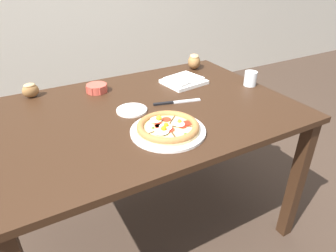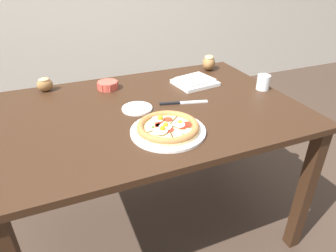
{
  "view_description": "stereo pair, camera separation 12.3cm",
  "coord_description": "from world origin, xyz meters",
  "px_view_note": "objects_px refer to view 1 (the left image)",
  "views": [
    {
      "loc": [
        -0.53,
        -1.18,
        1.41
      ],
      "look_at": [
        -0.01,
        -0.25,
        0.81
      ],
      "focal_mm": 32.0,
      "sensor_mm": 36.0,
      "label": 1
    },
    {
      "loc": [
        -0.42,
        -1.23,
        1.41
      ],
      "look_at": [
        -0.01,
        -0.25,
        0.81
      ],
      "focal_mm": 32.0,
      "sensor_mm": 36.0,
      "label": 2
    }
  ],
  "objects_px": {
    "dining_table": "(146,126)",
    "napkin_folded": "(184,81)",
    "bread_piece_near": "(30,90)",
    "knife_main": "(176,102)",
    "ramekin_bowl": "(97,88)",
    "pizza": "(168,128)",
    "water_glass": "(250,79)",
    "side_saucer": "(132,110)",
    "bread_piece_mid": "(194,61)"
  },
  "relations": [
    {
      "from": "dining_table",
      "to": "knife_main",
      "type": "xyz_separation_m",
      "value": [
        0.16,
        -0.02,
        0.1
      ]
    },
    {
      "from": "bread_piece_near",
      "to": "water_glass",
      "type": "bearing_deg",
      "value": -21.38
    },
    {
      "from": "knife_main",
      "to": "water_glass",
      "type": "relative_size",
      "value": 2.96
    },
    {
      "from": "napkin_folded",
      "to": "water_glass",
      "type": "height_order",
      "value": "water_glass"
    },
    {
      "from": "water_glass",
      "to": "bread_piece_near",
      "type": "bearing_deg",
      "value": 158.62
    },
    {
      "from": "pizza",
      "to": "knife_main",
      "type": "distance_m",
      "value": 0.29
    },
    {
      "from": "dining_table",
      "to": "ramekin_bowl",
      "type": "bearing_deg",
      "value": 113.83
    },
    {
      "from": "napkin_folded",
      "to": "bread_piece_near",
      "type": "xyz_separation_m",
      "value": [
        -0.79,
        0.22,
        0.02
      ]
    },
    {
      "from": "ramekin_bowl",
      "to": "side_saucer",
      "type": "bearing_deg",
      "value": -76.79
    },
    {
      "from": "dining_table",
      "to": "napkin_folded",
      "type": "relative_size",
      "value": 5.8
    },
    {
      "from": "dining_table",
      "to": "pizza",
      "type": "bearing_deg",
      "value": -92.96
    },
    {
      "from": "ramekin_bowl",
      "to": "knife_main",
      "type": "relative_size",
      "value": 0.49
    },
    {
      "from": "ramekin_bowl",
      "to": "dining_table",
      "type": "bearing_deg",
      "value": -66.17
    },
    {
      "from": "bread_piece_mid",
      "to": "water_glass",
      "type": "distance_m",
      "value": 0.41
    },
    {
      "from": "knife_main",
      "to": "water_glass",
      "type": "distance_m",
      "value": 0.48
    },
    {
      "from": "pizza",
      "to": "ramekin_bowl",
      "type": "height_order",
      "value": "pizza"
    },
    {
      "from": "ramekin_bowl",
      "to": "bread_piece_mid",
      "type": "xyz_separation_m",
      "value": [
        0.67,
        0.07,
        0.03
      ]
    },
    {
      "from": "knife_main",
      "to": "ramekin_bowl",
      "type": "bearing_deg",
      "value": 146.8
    },
    {
      "from": "napkin_folded",
      "to": "bread_piece_mid",
      "type": "xyz_separation_m",
      "value": [
        0.2,
        0.19,
        0.03
      ]
    },
    {
      "from": "side_saucer",
      "to": "knife_main",
      "type": "bearing_deg",
      "value": -5.87
    },
    {
      "from": "dining_table",
      "to": "bread_piece_near",
      "type": "bearing_deg",
      "value": 137.83
    },
    {
      "from": "pizza",
      "to": "napkin_folded",
      "type": "relative_size",
      "value": 1.29
    },
    {
      "from": "napkin_folded",
      "to": "pizza",
      "type": "bearing_deg",
      "value": -128.67
    },
    {
      "from": "dining_table",
      "to": "water_glass",
      "type": "xyz_separation_m",
      "value": [
        0.65,
        -0.02,
        0.13
      ]
    },
    {
      "from": "dining_table",
      "to": "knife_main",
      "type": "relative_size",
      "value": 5.92
    },
    {
      "from": "ramekin_bowl",
      "to": "knife_main",
      "type": "xyz_separation_m",
      "value": [
        0.3,
        -0.33,
        -0.02
      ]
    },
    {
      "from": "pizza",
      "to": "side_saucer",
      "type": "bearing_deg",
      "value": 101.92
    },
    {
      "from": "knife_main",
      "to": "water_glass",
      "type": "height_order",
      "value": "water_glass"
    },
    {
      "from": "knife_main",
      "to": "side_saucer",
      "type": "distance_m",
      "value": 0.23
    },
    {
      "from": "pizza",
      "to": "napkin_folded",
      "type": "distance_m",
      "value": 0.56
    },
    {
      "from": "napkin_folded",
      "to": "water_glass",
      "type": "xyz_separation_m",
      "value": [
        0.31,
        -0.21,
        0.02
      ]
    },
    {
      "from": "water_glass",
      "to": "side_saucer",
      "type": "relative_size",
      "value": 0.56
    },
    {
      "from": "pizza",
      "to": "bread_piece_mid",
      "type": "relative_size",
      "value": 2.41
    },
    {
      "from": "bread_piece_mid",
      "to": "knife_main",
      "type": "height_order",
      "value": "bread_piece_mid"
    },
    {
      "from": "pizza",
      "to": "ramekin_bowl",
      "type": "relative_size",
      "value": 2.69
    },
    {
      "from": "ramekin_bowl",
      "to": "napkin_folded",
      "type": "distance_m",
      "value": 0.49
    },
    {
      "from": "bread_piece_near",
      "to": "ramekin_bowl",
      "type": "bearing_deg",
      "value": -17.51
    },
    {
      "from": "pizza",
      "to": "side_saucer",
      "type": "height_order",
      "value": "pizza"
    },
    {
      "from": "water_glass",
      "to": "knife_main",
      "type": "bearing_deg",
      "value": 179.79
    },
    {
      "from": "napkin_folded",
      "to": "knife_main",
      "type": "bearing_deg",
      "value": -129.82
    },
    {
      "from": "bread_piece_near",
      "to": "bread_piece_mid",
      "type": "xyz_separation_m",
      "value": [
        0.99,
        -0.03,
        0.01
      ]
    },
    {
      "from": "pizza",
      "to": "napkin_folded",
      "type": "height_order",
      "value": "pizza"
    },
    {
      "from": "bread_piece_mid",
      "to": "ramekin_bowl",
      "type": "bearing_deg",
      "value": -174.22
    },
    {
      "from": "napkin_folded",
      "to": "water_glass",
      "type": "bearing_deg",
      "value": -33.79
    },
    {
      "from": "pizza",
      "to": "ramekin_bowl",
      "type": "xyz_separation_m",
      "value": [
        -0.13,
        0.56,
        0.0
      ]
    },
    {
      "from": "pizza",
      "to": "knife_main",
      "type": "relative_size",
      "value": 1.31
    },
    {
      "from": "dining_table",
      "to": "bread_piece_near",
      "type": "xyz_separation_m",
      "value": [
        -0.46,
        0.41,
        0.13
      ]
    },
    {
      "from": "bread_piece_mid",
      "to": "water_glass",
      "type": "xyz_separation_m",
      "value": [
        0.11,
        -0.4,
        -0.01
      ]
    },
    {
      "from": "bread_piece_near",
      "to": "bread_piece_mid",
      "type": "height_order",
      "value": "bread_piece_mid"
    },
    {
      "from": "ramekin_bowl",
      "to": "water_glass",
      "type": "bearing_deg",
      "value": -22.89
    }
  ]
}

